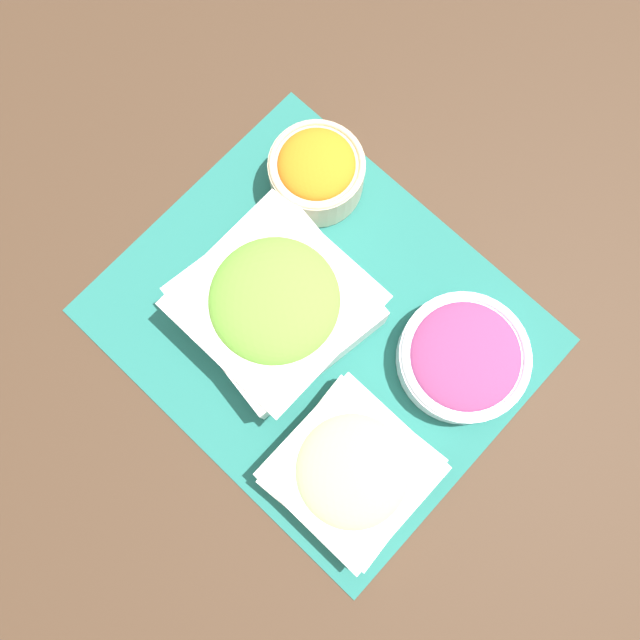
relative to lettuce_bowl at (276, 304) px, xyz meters
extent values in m
plane|color=#422D1E|center=(-0.05, -0.03, -0.05)|extent=(3.00, 3.00, 0.00)
cube|color=#236B60|center=(-0.05, -0.03, -0.04)|extent=(0.52, 0.43, 0.00)
cube|color=white|center=(0.00, 0.00, -0.01)|extent=(0.22, 0.22, 0.06)
cube|color=white|center=(0.00, 0.00, 0.02)|extent=(0.20, 0.20, 0.00)
ellipsoid|color=#6BAD38|center=(0.00, 0.00, 0.02)|extent=(0.16, 0.16, 0.05)
cylinder|color=silver|center=(-0.21, -0.11, -0.02)|extent=(0.16, 0.16, 0.04)
torus|color=silver|center=(-0.21, -0.11, -0.01)|extent=(0.16, 0.16, 0.01)
ellipsoid|color=#93386B|center=(-0.21, -0.11, -0.01)|extent=(0.14, 0.14, 0.03)
cylinder|color=beige|center=(0.09, -0.16, -0.01)|extent=(0.13, 0.13, 0.06)
torus|color=beige|center=(0.09, -0.16, 0.02)|extent=(0.12, 0.12, 0.01)
ellipsoid|color=orange|center=(0.09, -0.16, 0.02)|extent=(0.10, 0.10, 0.04)
cube|color=silver|center=(-0.21, 0.08, -0.02)|extent=(0.17, 0.17, 0.04)
cube|color=silver|center=(-0.21, 0.08, 0.00)|extent=(0.17, 0.17, 0.00)
ellipsoid|color=#A8CC7F|center=(-0.21, 0.08, 0.00)|extent=(0.14, 0.14, 0.04)
camera|label=1|loc=(-0.16, 0.09, 0.75)|focal=35.00mm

